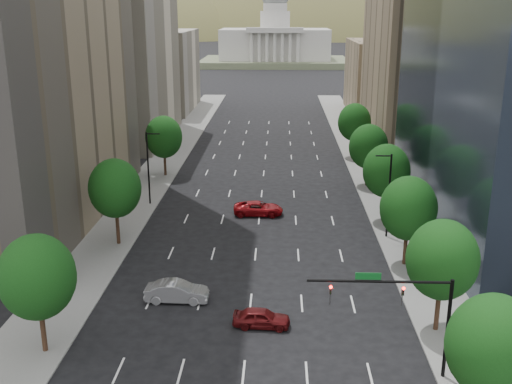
# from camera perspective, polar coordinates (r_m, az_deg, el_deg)

# --- Properties ---
(sidewalk_left) EXTENTS (6.00, 200.00, 0.15)m
(sidewalk_left) POSITION_cam_1_polar(r_m,az_deg,el_deg) (70.69, -12.38, -2.35)
(sidewalk_left) COLOR slate
(sidewalk_left) RESTS_ON ground
(sidewalk_right) EXTENTS (6.00, 200.00, 0.15)m
(sidewalk_right) POSITION_cam_1_polar(r_m,az_deg,el_deg) (69.73, 13.14, -2.68)
(sidewalk_right) COLOR slate
(sidewalk_right) RESTS_ON ground
(midrise_cream_left) EXTENTS (14.00, 30.00, 35.00)m
(midrise_cream_left) POSITION_cam_1_polar(r_m,az_deg,el_deg) (110.97, -12.30, 13.81)
(midrise_cream_left) COLOR beige
(midrise_cream_left) RESTS_ON ground
(filler_left) EXTENTS (14.00, 26.00, 18.00)m
(filler_left) POSITION_cam_1_polar(r_m,az_deg,el_deg) (143.74, -8.84, 11.26)
(filler_left) COLOR beige
(filler_left) RESTS_ON ground
(parking_tan_right) EXTENTS (14.00, 30.00, 30.00)m
(parking_tan_right) POSITION_cam_1_polar(r_m,az_deg,el_deg) (107.21, 14.87, 12.20)
(parking_tan_right) COLOR #8C7759
(parking_tan_right) RESTS_ON ground
(filler_right) EXTENTS (14.00, 26.00, 16.00)m
(filler_right) POSITION_cam_1_polar(r_m,az_deg,el_deg) (140.14, 11.80, 10.55)
(filler_right) COLOR #8C7759
(filler_right) RESTS_ON ground
(tree_right_0) EXTENTS (5.20, 5.20, 8.39)m
(tree_right_0) POSITION_cam_1_polar(r_m,az_deg,el_deg) (36.35, 21.52, -13.44)
(tree_right_0) COLOR #382316
(tree_right_0) RESTS_ON ground
(tree_right_1) EXTENTS (5.20, 5.20, 8.75)m
(tree_right_1) POSITION_cam_1_polar(r_m,az_deg,el_deg) (45.58, 17.19, -6.14)
(tree_right_1) COLOR #382316
(tree_right_1) RESTS_ON ground
(tree_right_2) EXTENTS (5.20, 5.20, 8.61)m
(tree_right_2) POSITION_cam_1_polar(r_m,az_deg,el_deg) (56.54, 14.20, -1.50)
(tree_right_2) COLOR #382316
(tree_right_2) RESTS_ON ground
(tree_right_3) EXTENTS (5.20, 5.20, 8.89)m
(tree_right_3) POSITION_cam_1_polar(r_m,az_deg,el_deg) (67.75, 12.22, 1.96)
(tree_right_3) COLOR #382316
(tree_right_3) RESTS_ON ground
(tree_right_4) EXTENTS (5.20, 5.20, 8.46)m
(tree_right_4) POSITION_cam_1_polar(r_m,az_deg,el_deg) (81.27, 10.58, 4.25)
(tree_right_4) COLOR #382316
(tree_right_4) RESTS_ON ground
(tree_right_5) EXTENTS (5.20, 5.20, 8.75)m
(tree_right_5) POSITION_cam_1_polar(r_m,az_deg,el_deg) (96.75, 9.28, 6.53)
(tree_right_5) COLOR #382316
(tree_right_5) RESTS_ON ground
(tree_left_0) EXTENTS (5.20, 5.20, 8.75)m
(tree_left_0) POSITION_cam_1_polar(r_m,az_deg,el_deg) (43.50, -19.99, -7.57)
(tree_left_0) COLOR #382316
(tree_left_0) RESTS_ON ground
(tree_left_1) EXTENTS (5.20, 5.20, 8.97)m
(tree_left_1) POSITION_cam_1_polar(r_m,az_deg,el_deg) (61.17, -13.19, 0.33)
(tree_left_1) COLOR #382316
(tree_left_1) RESTS_ON ground
(tree_left_2) EXTENTS (5.20, 5.20, 8.68)m
(tree_left_2) POSITION_cam_1_polar(r_m,az_deg,el_deg) (85.81, -8.71, 5.16)
(tree_left_2) COLOR #382316
(tree_left_2) RESTS_ON ground
(streetlight_rn) EXTENTS (1.70, 0.20, 9.00)m
(streetlight_rn) POSITION_cam_1_polar(r_m,az_deg,el_deg) (63.20, 12.40, -0.13)
(streetlight_rn) COLOR black
(streetlight_rn) RESTS_ON ground
(streetlight_ln) EXTENTS (1.70, 0.20, 9.00)m
(streetlight_ln) POSITION_cam_1_polar(r_m,az_deg,el_deg) (73.49, -10.11, 2.42)
(streetlight_ln) COLOR black
(streetlight_ln) RESTS_ON ground
(traffic_signal) EXTENTS (9.12, 0.40, 7.38)m
(traffic_signal) POSITION_cam_1_polar(r_m,az_deg,el_deg) (39.73, 14.36, -10.36)
(traffic_signal) COLOR black
(traffic_signal) RESTS_ON ground
(capitol) EXTENTS (60.00, 40.00, 35.20)m
(capitol) POSITION_cam_1_polar(r_m,az_deg,el_deg) (254.57, 1.80, 13.82)
(capitol) COLOR #596647
(capitol) RESTS_ON ground
(foothills) EXTENTS (720.00, 413.00, 263.00)m
(foothills) POSITION_cam_1_polar(r_m,az_deg,el_deg) (607.77, 5.39, 11.28)
(foothills) COLOR brown
(foothills) RESTS_ON ground
(car_maroon) EXTENTS (4.43, 2.01, 1.47)m
(car_maroon) POSITION_cam_1_polar(r_m,az_deg,el_deg) (46.35, 0.52, -11.80)
(car_maroon) COLOR #4F0D0F
(car_maroon) RESTS_ON ground
(car_silver) EXTENTS (5.20, 1.86, 1.71)m
(car_silver) POSITION_cam_1_polar(r_m,az_deg,el_deg) (50.37, -7.49, -9.31)
(car_silver) COLOR gray
(car_silver) RESTS_ON ground
(car_red_far) EXTENTS (5.72, 2.64, 1.59)m
(car_red_far) POSITION_cam_1_polar(r_m,az_deg,el_deg) (69.86, 0.22, -1.55)
(car_red_far) COLOR maroon
(car_red_far) RESTS_ON ground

